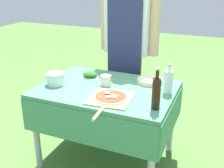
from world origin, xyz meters
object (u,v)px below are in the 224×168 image
Objects in this scene: mixing_tub at (56,79)px; plate_stack at (150,81)px; herb_container at (90,75)px; pizza_on_peel at (110,98)px; sauce_jar at (106,81)px; water_bottle at (168,79)px; oil_bottle at (156,93)px; prep_table at (107,99)px; person_cook at (129,38)px.

plate_stack is (0.75, 0.35, -0.03)m from mixing_tub.
plate_stack is (0.55, 0.09, -0.01)m from herb_container.
plate_stack is (0.18, 0.47, 0.01)m from pizza_on_peel.
plate_stack is 2.42× the size of sauce_jar.
mixing_tub reaches higher than pizza_on_peel.
water_bottle is 0.54m from sauce_jar.
oil_bottle reaches higher than pizza_on_peel.
prep_table is at bearing 154.98° from oil_bottle.
person_cook reaches higher than herb_container.
oil_bottle is at bearing -27.38° from sauce_jar.
pizza_on_peel is 1.74× the size of oil_bottle.
sauce_jar is (-0.15, 0.25, 0.03)m from pizza_on_peel.
plate_stack is 0.40m from sauce_jar.
water_bottle is at bearing -5.77° from herb_container.
plate_stack is at bearing 9.10° from herb_container.
prep_table is 12.36× the size of sauce_jar.
mixing_tub is at bearing 164.61° from pizza_on_peel.
person_cook is 5.55× the size of oil_bottle.
oil_bottle is 0.58m from sauce_jar.
sauce_jar is (-0.02, 0.04, 0.15)m from prep_table.
herb_container is at bearing 53.05° from mixing_tub.
prep_table is at bearing -58.77° from sauce_jar.
plate_stack is at bearing 32.83° from sauce_jar.
oil_bottle is at bearing -28.12° from herb_container.
person_cook is 1.04m from oil_bottle.
plate_stack is (-0.18, 0.48, -0.10)m from oil_bottle.
plate_stack is (0.35, -0.40, -0.28)m from person_cook.
water_bottle reaches higher than mixing_tub.
herb_container is at bearing 73.67° from person_cook.
mixing_tub is (-0.95, -0.19, -0.07)m from water_bottle.
sauce_jar is (-0.33, -0.21, 0.02)m from plate_stack.
pizza_on_peel is 3.38× the size of mixing_tub.
prep_table is 0.77m from person_cook.
water_bottle is (0.02, 0.31, -0.01)m from oil_bottle.
plate_stack is (-0.20, 0.16, -0.10)m from water_bottle.
person_cook is 0.59m from herb_container.
water_bottle is at bearing 140.15° from person_cook.
sauce_jar is at bearing 97.79° from person_cook.
water_bottle is at bearing 86.66° from oil_bottle.
person_cook reaches higher than water_bottle.
herb_container is 0.33m from mixing_tub.
prep_table is 0.48m from mixing_tub.
prep_table is 7.27× the size of mixing_tub.
water_bottle is 0.97m from mixing_tub.
prep_table is at bearing 116.39° from pizza_on_peel.
oil_bottle is at bearing -7.62° from mixing_tub.
pizza_on_peel is (0.17, -0.87, -0.28)m from person_cook.
oil_bottle is at bearing -25.02° from prep_table.
mixing_tub is 1.70× the size of sauce_jar.
sauce_jar is (0.02, -0.62, -0.26)m from person_cook.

